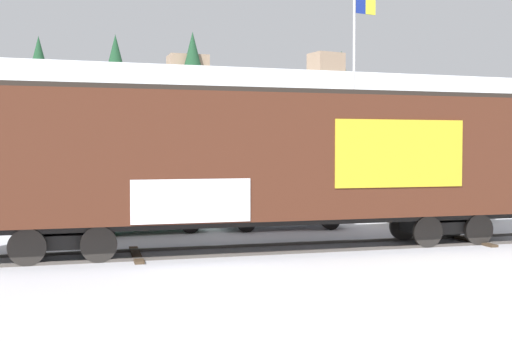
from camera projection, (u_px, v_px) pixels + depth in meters
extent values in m
plane|color=#B2B5BC|center=(285.00, 249.00, 17.62)|extent=(260.00, 260.00, 0.00)
cube|color=#4C4742|center=(275.00, 253.00, 16.77)|extent=(59.96, 2.42, 0.08)
cube|color=#4C4742|center=(261.00, 245.00, 18.16)|extent=(59.96, 2.42, 0.08)
cube|color=#423323|center=(469.00, 240.00, 19.14)|extent=(0.34, 2.51, 0.07)
cube|color=#423323|center=(136.00, 255.00, 16.52)|extent=(0.34, 2.51, 0.07)
cube|color=#472316|center=(268.00, 156.00, 17.37)|extent=(17.49, 3.41, 3.36)
cube|color=#2D2823|center=(268.00, 92.00, 17.30)|extent=(16.53, 1.04, 0.24)
cube|color=gold|center=(400.00, 154.00, 16.90)|extent=(3.83, 0.18, 1.85)
cube|color=silver|center=(192.00, 201.00, 15.46)|extent=(3.02, 0.15, 1.10)
cube|color=black|center=(268.00, 219.00, 17.43)|extent=(17.09, 2.16, 0.20)
cube|color=black|center=(65.00, 240.00, 16.03)|extent=(2.15, 1.31, 0.36)
cylinder|color=black|center=(27.00, 247.00, 15.12)|extent=(0.92, 0.16, 0.92)
cylinder|color=black|center=(32.00, 239.00, 16.51)|extent=(0.92, 0.16, 0.92)
cylinder|color=black|center=(99.00, 244.00, 15.56)|extent=(0.92, 0.16, 0.92)
cylinder|color=black|center=(98.00, 237.00, 16.95)|extent=(0.92, 0.16, 0.92)
cube|color=black|center=(440.00, 226.00, 18.86)|extent=(2.15, 1.31, 0.36)
cylinder|color=black|center=(428.00, 232.00, 17.95)|extent=(0.92, 0.16, 0.92)
cylinder|color=black|center=(403.00, 226.00, 19.34)|extent=(0.92, 0.16, 0.92)
cylinder|color=black|center=(479.00, 230.00, 18.39)|extent=(0.92, 0.16, 0.92)
cylinder|color=black|center=(451.00, 224.00, 19.78)|extent=(0.92, 0.16, 0.92)
cylinder|color=silver|center=(354.00, 104.00, 28.26)|extent=(0.12, 0.12, 9.83)
cube|color=navy|center=(365.00, 6.00, 28.37)|extent=(1.10, 0.21, 0.70)
cube|color=yellow|center=(370.00, 7.00, 28.49)|extent=(0.55, 0.13, 0.70)
cube|color=silver|center=(110.00, 123.00, 85.23)|extent=(146.87, 32.41, 12.53)
cube|color=#8C725B|center=(326.00, 65.00, 83.95)|extent=(4.64, 4.03, 3.18)
cube|color=#8C725B|center=(188.00, 64.00, 78.36)|extent=(4.94, 3.57, 2.05)
cone|color=#193D23|center=(39.00, 53.00, 77.36)|extent=(2.18, 2.18, 4.36)
cone|color=#193D23|center=(341.00, 65.00, 88.24)|extent=(2.11, 2.11, 4.23)
cone|color=#193D23|center=(193.00, 51.00, 76.05)|extent=(2.32, 2.32, 4.64)
cone|color=#193D23|center=(115.00, 53.00, 77.54)|extent=(2.30, 2.30, 4.60)
cube|color=#1E5933|center=(139.00, 212.00, 21.19)|extent=(4.72, 2.19, 0.73)
cube|color=#2D333D|center=(131.00, 192.00, 21.07)|extent=(2.42, 1.84, 0.68)
cylinder|color=black|center=(178.00, 218.00, 22.60)|extent=(0.65, 0.26, 0.64)
cylinder|color=black|center=(190.00, 224.00, 20.94)|extent=(0.65, 0.26, 0.64)
cylinder|color=black|center=(89.00, 222.00, 21.47)|extent=(0.65, 0.26, 0.64)
cylinder|color=black|center=(95.00, 228.00, 19.81)|extent=(0.65, 0.26, 0.64)
cube|color=silver|center=(283.00, 208.00, 22.37)|extent=(4.61, 2.27, 0.76)
cube|color=#2D333D|center=(275.00, 190.00, 22.28)|extent=(2.16, 1.86, 0.57)
cylinder|color=black|center=(315.00, 215.00, 23.57)|extent=(0.66, 0.28, 0.64)
cylinder|color=black|center=(330.00, 221.00, 21.82)|extent=(0.66, 0.28, 0.64)
cylinder|color=black|center=(237.00, 217.00, 22.93)|extent=(0.66, 0.28, 0.64)
cylinder|color=black|center=(246.00, 223.00, 21.19)|extent=(0.66, 0.28, 0.64)
cube|color=#9E8966|center=(432.00, 204.00, 24.47)|extent=(4.50, 2.07, 0.71)
cube|color=#2D333D|center=(426.00, 186.00, 24.35)|extent=(2.32, 1.78, 0.69)
cylinder|color=black|center=(449.00, 209.00, 25.83)|extent=(0.65, 0.25, 0.64)
cylinder|color=black|center=(478.00, 214.00, 24.17)|extent=(0.65, 0.25, 0.64)
cylinder|color=black|center=(387.00, 212.00, 24.80)|extent=(0.65, 0.25, 0.64)
cylinder|color=black|center=(412.00, 217.00, 23.14)|extent=(0.65, 0.25, 0.64)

